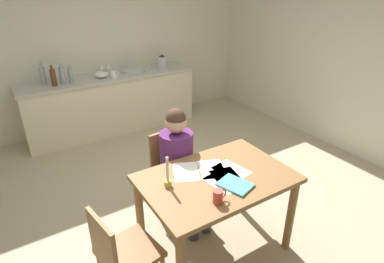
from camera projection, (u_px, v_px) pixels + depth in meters
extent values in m
cube|color=tan|center=(185.00, 202.00, 3.56)|extent=(5.20, 5.20, 0.04)
cube|color=beige|center=(99.00, 45.00, 4.96)|extent=(5.20, 0.12, 2.60)
cube|color=beige|center=(350.00, 57.00, 4.23)|extent=(0.12, 5.20, 2.60)
cube|color=beige|center=(113.00, 104.00, 5.07)|extent=(2.63, 0.60, 0.86)
cube|color=#B7B2A8|center=(109.00, 77.00, 4.87)|extent=(2.67, 0.64, 0.04)
cube|color=olive|center=(217.00, 179.00, 2.62)|extent=(1.24, 0.83, 0.04)
cylinder|color=olive|center=(290.00, 215.00, 2.79)|extent=(0.07, 0.07, 0.74)
cylinder|color=olive|center=(140.00, 215.00, 2.79)|extent=(0.07, 0.07, 0.74)
cylinder|color=olive|center=(238.00, 177.00, 3.33)|extent=(0.07, 0.07, 0.74)
cube|color=olive|center=(176.00, 174.00, 3.17)|extent=(0.43, 0.43, 0.04)
cube|color=olive|center=(166.00, 149.00, 3.21)|extent=(0.36, 0.06, 0.40)
cylinder|color=olive|center=(172.00, 209.00, 3.06)|extent=(0.04, 0.04, 0.47)
cylinder|color=olive|center=(200.00, 196.00, 3.24)|extent=(0.04, 0.04, 0.47)
cylinder|color=olive|center=(154.00, 192.00, 3.31)|extent=(0.04, 0.04, 0.47)
cylinder|color=olive|center=(181.00, 181.00, 3.49)|extent=(0.04, 0.04, 0.47)
cylinder|color=#592666|center=(177.00, 156.00, 3.06)|extent=(0.34, 0.34, 0.50)
sphere|color=#D8AD8C|center=(176.00, 122.00, 2.90)|extent=(0.20, 0.20, 0.20)
sphere|color=#473323|center=(176.00, 118.00, 2.88)|extent=(0.19, 0.19, 0.19)
cylinder|color=#383847|center=(181.00, 190.00, 2.99)|extent=(0.16, 0.39, 0.13)
cylinder|color=#383847|center=(193.00, 220.00, 2.95)|extent=(0.10, 0.10, 0.45)
cylinder|color=#383847|center=(195.00, 184.00, 3.07)|extent=(0.16, 0.39, 0.13)
cylinder|color=#383847|center=(207.00, 213.00, 3.03)|extent=(0.10, 0.10, 0.45)
cube|color=olive|center=(129.00, 252.00, 2.32)|extent=(0.46, 0.46, 0.04)
cube|color=olive|center=(103.00, 243.00, 2.12)|extent=(0.09, 0.36, 0.40)
cylinder|color=olive|center=(139.00, 249.00, 2.64)|extent=(0.04, 0.04, 0.43)
cylinder|color=#D84C3F|center=(218.00, 196.00, 2.29)|extent=(0.08, 0.08, 0.10)
torus|color=#D84C3F|center=(223.00, 194.00, 2.31)|extent=(0.07, 0.01, 0.07)
cylinder|color=gold|center=(168.00, 183.00, 2.48)|extent=(0.06, 0.06, 0.05)
cylinder|color=white|center=(167.00, 169.00, 2.42)|extent=(0.02, 0.02, 0.21)
cube|color=teal|center=(235.00, 185.00, 2.49)|extent=(0.26, 0.30, 0.02)
cube|color=white|center=(212.00, 169.00, 2.71)|extent=(0.31, 0.35, 0.00)
cube|color=white|center=(223.00, 182.00, 2.54)|extent=(0.26, 0.33, 0.00)
cube|color=white|center=(227.00, 178.00, 2.59)|extent=(0.26, 0.33, 0.00)
cube|color=white|center=(231.00, 170.00, 2.69)|extent=(0.26, 0.33, 0.00)
cube|color=white|center=(186.00, 172.00, 2.67)|extent=(0.32, 0.36, 0.00)
cylinder|color=#B2B7BC|center=(133.00, 71.00, 5.05)|extent=(0.36, 0.36, 0.04)
cylinder|color=silver|center=(129.00, 62.00, 5.12)|extent=(0.02, 0.02, 0.24)
cylinder|color=#8C999E|center=(43.00, 76.00, 4.40)|extent=(0.08, 0.08, 0.24)
cylinder|color=#8C999E|center=(41.00, 65.00, 4.33)|extent=(0.03, 0.03, 0.06)
cylinder|color=#593319|center=(53.00, 78.00, 4.36)|extent=(0.07, 0.07, 0.23)
cylinder|color=#593319|center=(51.00, 67.00, 4.29)|extent=(0.03, 0.03, 0.06)
cylinder|color=#8C999E|center=(62.00, 75.00, 4.45)|extent=(0.08, 0.08, 0.24)
cylinder|color=#8C999E|center=(60.00, 65.00, 4.38)|extent=(0.04, 0.04, 0.06)
cylinder|color=#8C999E|center=(71.00, 76.00, 4.50)|extent=(0.06, 0.06, 0.20)
cylinder|color=#8C999E|center=(69.00, 67.00, 4.45)|extent=(0.03, 0.03, 0.05)
ellipsoid|color=white|center=(101.00, 74.00, 4.75)|extent=(0.20, 0.20, 0.09)
cylinder|color=#B7BABF|center=(162.00, 62.00, 5.27)|extent=(0.18, 0.18, 0.18)
cone|color=#262628|center=(162.00, 55.00, 5.22)|extent=(0.11, 0.11, 0.04)
cylinder|color=silver|center=(109.00, 73.00, 5.00)|extent=(0.06, 0.06, 0.00)
cylinder|color=silver|center=(109.00, 70.00, 4.99)|extent=(0.01, 0.01, 0.07)
cone|color=silver|center=(108.00, 66.00, 4.96)|extent=(0.07, 0.07, 0.08)
cylinder|color=silver|center=(102.00, 74.00, 4.95)|extent=(0.06, 0.06, 0.00)
cylinder|color=silver|center=(102.00, 71.00, 4.93)|extent=(0.01, 0.01, 0.07)
cone|color=silver|center=(101.00, 67.00, 4.90)|extent=(0.07, 0.07, 0.08)
cylinder|color=white|center=(114.00, 74.00, 4.74)|extent=(0.09, 0.09, 0.11)
torus|color=white|center=(117.00, 73.00, 4.76)|extent=(0.07, 0.01, 0.07)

